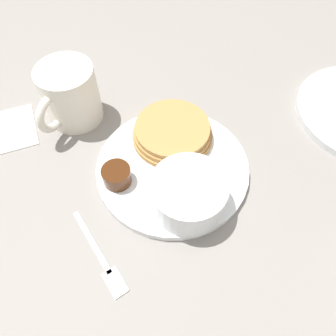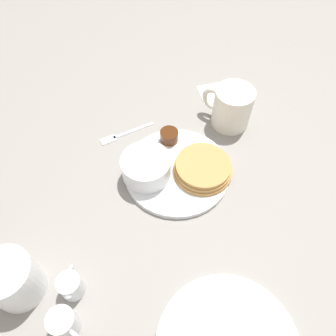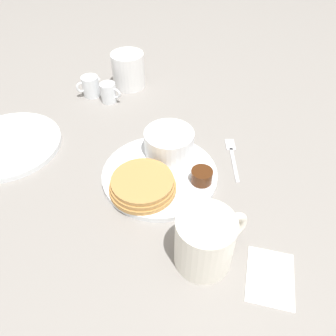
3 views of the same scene
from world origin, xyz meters
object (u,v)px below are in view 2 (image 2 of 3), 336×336
(fork, at_px, (121,135))
(second_mug, at_px, (11,280))
(bowl, at_px, (146,167))
(creamer_pitcher_far, at_px, (64,323))
(plate, at_px, (177,171))
(coffee_mug, at_px, (231,107))
(creamer_pitcher_near, at_px, (71,286))

(fork, height_order, second_mug, second_mug)
(bowl, distance_m, second_mug, 0.32)
(creamer_pitcher_far, relative_size, second_mug, 0.46)
(bowl, relative_size, second_mug, 0.86)
(plate, distance_m, fork, 0.17)
(coffee_mug, bearing_deg, bowl, 41.43)
(creamer_pitcher_near, xyz_separation_m, second_mug, (0.09, -0.00, 0.02))
(second_mug, bearing_deg, plate, -137.12)
(creamer_pitcher_far, xyz_separation_m, fork, (-0.04, -0.42, -0.03))
(plate, distance_m, second_mug, 0.38)
(creamer_pitcher_near, distance_m, fork, 0.36)
(plate, height_order, bowl, bowl)
(creamer_pitcher_near, distance_m, creamer_pitcher_far, 0.06)
(bowl, xyz_separation_m, creamer_pitcher_near, (0.11, 0.24, -0.01))
(coffee_mug, distance_m, fork, 0.27)
(creamer_pitcher_far, relative_size, fork, 0.44)
(bowl, relative_size, fork, 0.83)
(bowl, xyz_separation_m, second_mug, (0.21, 0.24, 0.01))
(bowl, bearing_deg, creamer_pitcher_near, 64.73)
(creamer_pitcher_near, xyz_separation_m, creamer_pitcher_far, (-0.00, 0.06, 0.00))
(plate, relative_size, creamer_pitcher_near, 3.80)
(coffee_mug, bearing_deg, plate, 50.70)
(creamer_pitcher_far, height_order, second_mug, second_mug)
(second_mug, bearing_deg, bowl, -131.05)
(creamer_pitcher_far, bearing_deg, second_mug, -32.36)
(fork, bearing_deg, bowl, 120.22)
(bowl, height_order, coffee_mug, coffee_mug)
(plate, relative_size, fork, 1.85)
(plate, xyz_separation_m, coffee_mug, (-0.13, -0.15, 0.04))
(coffee_mug, bearing_deg, fork, 10.88)
(fork, bearing_deg, plate, 142.11)
(creamer_pitcher_near, relative_size, creamer_pitcher_far, 1.10)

